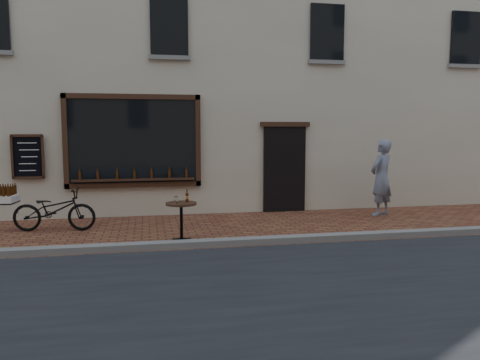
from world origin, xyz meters
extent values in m
plane|color=brown|center=(0.00, 0.00, 0.00)|extent=(90.00, 90.00, 0.00)
cube|color=slate|center=(0.00, 0.20, 0.06)|extent=(90.00, 0.25, 0.12)
cube|color=beige|center=(0.00, 6.50, 5.00)|extent=(28.00, 6.00, 10.00)
cube|color=black|center=(-1.90, 3.45, 1.85)|extent=(3.00, 0.06, 2.00)
cube|color=black|center=(-1.90, 3.43, 2.91)|extent=(3.24, 0.10, 0.12)
cube|color=black|center=(-1.90, 3.43, 0.79)|extent=(3.24, 0.10, 0.12)
cube|color=black|center=(-3.46, 3.43, 1.85)|extent=(0.12, 0.10, 2.24)
cube|color=black|center=(-0.34, 3.43, 1.85)|extent=(0.12, 0.10, 2.24)
cube|color=black|center=(-1.90, 3.38, 0.92)|extent=(2.90, 0.16, 0.05)
cube|color=black|center=(1.90, 3.46, 1.10)|extent=(1.10, 0.10, 2.20)
cube|color=black|center=(1.90, 3.43, 2.26)|extent=(1.30, 0.10, 0.12)
cube|color=black|center=(-4.30, 3.44, 1.50)|extent=(0.62, 0.04, 0.92)
cylinder|color=#3D1C07|center=(-3.15, 3.38, 1.04)|extent=(0.06, 0.06, 0.19)
cylinder|color=#3D1C07|center=(-2.73, 3.38, 1.04)|extent=(0.06, 0.06, 0.19)
cylinder|color=#3D1C07|center=(-2.32, 3.38, 1.04)|extent=(0.06, 0.06, 0.19)
cylinder|color=#3D1C07|center=(-1.90, 3.38, 1.04)|extent=(0.06, 0.06, 0.19)
cylinder|color=#3D1C07|center=(-1.48, 3.38, 1.04)|extent=(0.06, 0.06, 0.19)
cylinder|color=#3D1C07|center=(-1.07, 3.38, 1.04)|extent=(0.06, 0.06, 0.19)
cylinder|color=#3D1C07|center=(-0.65, 3.38, 1.04)|extent=(0.06, 0.06, 0.19)
cube|color=black|center=(-1.00, 3.46, 4.60)|extent=(0.90, 0.06, 1.40)
cube|color=black|center=(3.00, 3.46, 4.60)|extent=(0.90, 0.06, 1.40)
cube|color=black|center=(7.00, 3.46, 4.60)|extent=(0.90, 0.06, 1.40)
imported|color=black|center=(-3.52, 2.13, 0.45)|extent=(1.76, 0.79, 0.89)
cube|color=black|center=(-4.46, 2.24, 0.61)|extent=(0.39, 0.51, 0.03)
cube|color=silver|center=(-4.46, 2.24, 0.70)|extent=(0.39, 0.53, 0.14)
cylinder|color=#3D1C07|center=(-4.38, 2.05, 0.86)|extent=(0.06, 0.06, 0.19)
cylinder|color=#3D1C07|center=(-4.48, 2.07, 0.86)|extent=(0.06, 0.06, 0.19)
cylinder|color=#3D1C07|center=(-4.37, 2.17, 0.86)|extent=(0.06, 0.06, 0.19)
cylinder|color=#3D1C07|center=(-4.46, 2.18, 0.86)|extent=(0.06, 0.06, 0.19)
cylinder|color=#3D1C07|center=(-4.56, 2.20, 0.86)|extent=(0.06, 0.06, 0.19)
cylinder|color=#3D1C07|center=(-4.35, 2.29, 0.86)|extent=(0.06, 0.06, 0.19)
cylinder|color=#3D1C07|center=(-4.45, 2.30, 0.86)|extent=(0.06, 0.06, 0.19)
cylinder|color=#3D1C07|center=(-4.55, 2.31, 0.86)|extent=(0.06, 0.06, 0.19)
cylinder|color=#3D1C07|center=(-4.34, 2.41, 0.86)|extent=(0.06, 0.06, 0.19)
cylinder|color=black|center=(-0.97, 0.66, 0.01)|extent=(0.43, 0.43, 0.03)
cylinder|color=black|center=(-0.97, 0.66, 0.37)|extent=(0.06, 0.06, 0.68)
cylinder|color=black|center=(-0.97, 0.66, 0.73)|extent=(0.59, 0.59, 0.04)
cylinder|color=gold|center=(-0.85, 0.72, 0.84)|extent=(0.06, 0.06, 0.06)
cylinder|color=white|center=(-1.06, 0.59, 0.82)|extent=(0.08, 0.08, 0.13)
imported|color=slate|center=(4.09, 2.43, 0.94)|extent=(0.82, 0.73, 1.89)
camera|label=1|loc=(-1.57, -8.14, 2.15)|focal=35.00mm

